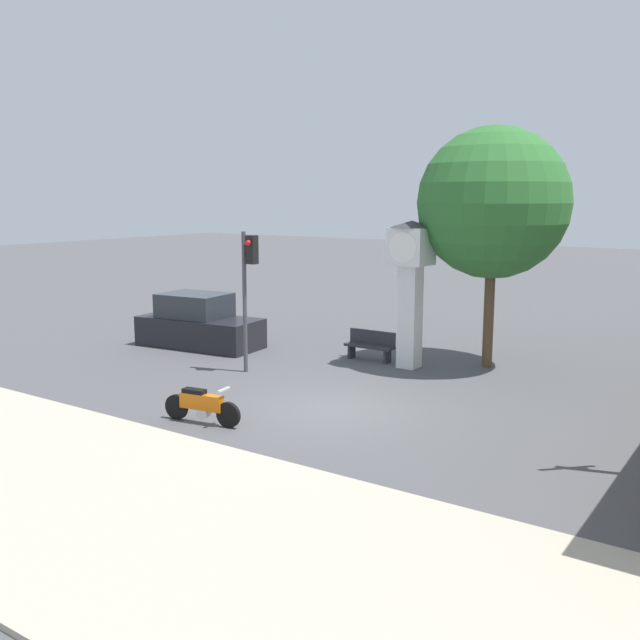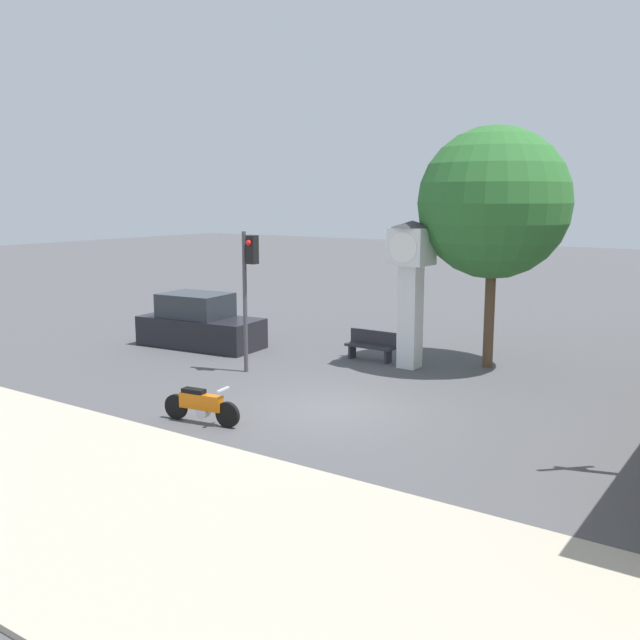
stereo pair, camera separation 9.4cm
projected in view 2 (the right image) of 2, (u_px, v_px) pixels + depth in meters
ground_plane at (332, 408)px, 17.06m from camera, size 120.00×120.00×0.00m
sidewalk_strip at (110, 502)px, 11.71m from camera, size 36.00×6.00×0.10m
motorcycle at (201, 405)px, 15.89m from camera, size 1.96×0.50×0.87m
clock_tower at (411, 271)px, 20.67m from camera, size 1.30×1.30×4.33m
traffic_light at (248, 276)px, 20.09m from camera, size 0.50×0.35×4.04m
street_tree at (494, 203)px, 20.40m from camera, size 4.36×4.36×7.01m
bench at (371, 345)px, 22.01m from camera, size 1.60×0.44×0.92m
parked_car at (200, 324)px, 24.01m from camera, size 4.36×2.22×1.80m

